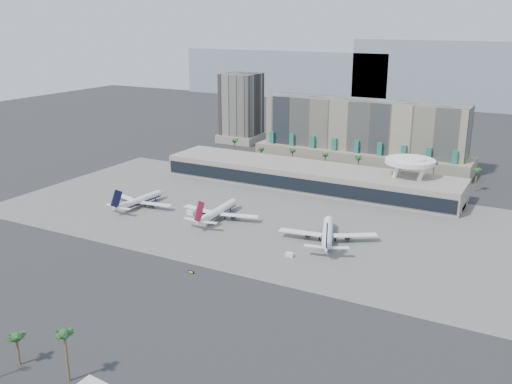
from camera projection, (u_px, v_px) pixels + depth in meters
The scene contains 16 objects.
ground at pixel (201, 254), 231.76m from camera, with size 900.00×900.00×0.00m, color #232326.
apron_pad at pixel (263, 215), 278.03m from camera, with size 260.00×130.00×0.06m, color #5B5B59.
mountain_ridge at pixel (467, 79), 605.86m from camera, with size 680.00×60.00×70.00m.
hotel at pixel (362, 139), 369.07m from camera, with size 140.00×30.00×42.00m.
office_tower at pixel (241, 112), 436.46m from camera, with size 30.00×30.00×52.00m.
terminal at pixel (308, 176), 322.28m from camera, with size 170.00×32.50×14.50m.
saucer_structure at pixel (410, 164), 299.00m from camera, with size 26.00×26.00×21.89m.
palm_row at pixel (342, 157), 347.53m from camera, with size 157.80×2.80×13.10m.
airliner_left at pixel (140, 200), 289.48m from camera, with size 36.91×38.08×13.14m.
airliner_centre at pixel (218, 212), 271.60m from camera, with size 40.22×41.46×14.30m.
airliner_right at pixel (328, 233), 243.99m from camera, with size 40.71×42.07×15.16m.
service_vehicle_a at pixel (191, 213), 277.73m from camera, with size 4.51×2.20×2.20m, color silver.
service_vehicle_b at pixel (289, 255), 228.94m from camera, with size 3.30×1.89×1.70m, color silver.
taxiway_sign at pixel (191, 272), 214.35m from camera, with size 2.40×0.50×1.08m.
near_palm_a at pixel (17, 342), 155.92m from camera, with size 6.00×6.00×9.96m.
near_palm_b at pixel (65, 339), 147.20m from camera, with size 6.00×6.00×15.50m.
Camera 1 is at (121.53, -177.79, 92.09)m, focal length 40.00 mm.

